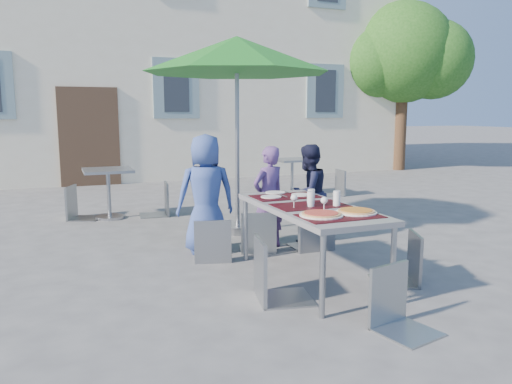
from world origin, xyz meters
name	(u,v)px	position (x,y,z in m)	size (l,w,h in m)	color
ground	(343,271)	(0.00, 0.00, 0.00)	(90.00, 90.00, 0.00)	#4D4D4F
building	(144,5)	(0.00, 11.50, 4.85)	(13.60, 8.20, 11.10)	beige
tree	(404,55)	(6.55, 7.54, 3.25)	(3.60, 3.00, 4.70)	#48301E
dining_table	(310,211)	(-0.47, -0.11, 0.70)	(0.80, 1.85, 0.76)	#4F4F54
pizza_near_left	(321,214)	(-0.62, -0.60, 0.77)	(0.38, 0.38, 0.03)	white
pizza_near_right	(356,211)	(-0.26, -0.61, 0.77)	(0.36, 0.36, 0.03)	white
glassware	(317,198)	(-0.43, -0.19, 0.83)	(0.49, 0.42, 0.15)	silver
place_settings	(283,194)	(-0.46, 0.52, 0.76)	(0.62, 0.46, 0.01)	white
child_0	(206,194)	(-1.12, 1.23, 0.70)	(0.68, 0.45, 1.40)	#364E96
child_1	(269,197)	(-0.36, 1.15, 0.62)	(0.45, 0.30, 1.25)	#5A3C7B
child_2	(308,193)	(0.23, 1.25, 0.62)	(0.61, 0.35, 1.25)	#181A36
chair_0	(212,214)	(-1.16, 0.85, 0.54)	(0.50, 0.50, 0.92)	gray
chair_1	(258,207)	(-0.55, 1.01, 0.55)	(0.52, 0.52, 0.94)	gray
chair_2	(315,201)	(0.11, 0.85, 0.60)	(0.46, 0.47, 1.02)	gray
chair_3	(273,231)	(-1.02, -0.47, 0.62)	(0.56, 0.55, 1.05)	#93989E
chair_4	(406,228)	(0.35, -0.53, 0.55)	(0.55, 0.55, 0.94)	gray
chair_5	(400,261)	(-0.37, -1.37, 0.54)	(0.49, 0.49, 0.93)	#8F969A
patio_umbrella	(237,57)	(-0.43, 2.05, 2.37)	(2.49, 2.49, 2.63)	#A7A9AF
cafe_table_0	(108,184)	(-1.99, 3.63, 0.54)	(0.73, 0.73, 0.78)	#A7A9AF
bg_chair_l_0	(77,182)	(-2.45, 3.78, 0.58)	(0.58, 0.57, 0.99)	gray
bg_chair_r_0	(159,179)	(-1.21, 3.59, 0.59)	(0.50, 0.50, 1.01)	gray
cafe_table_1	(292,171)	(1.65, 4.60, 0.49)	(0.68, 0.68, 0.73)	#A7A9AF
bg_chair_l_1	(272,169)	(1.19, 4.54, 0.56)	(0.44, 0.43, 0.95)	gray
bg_chair_r_1	(336,167)	(2.44, 4.23, 0.56)	(0.47, 0.46, 0.96)	#8F949A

